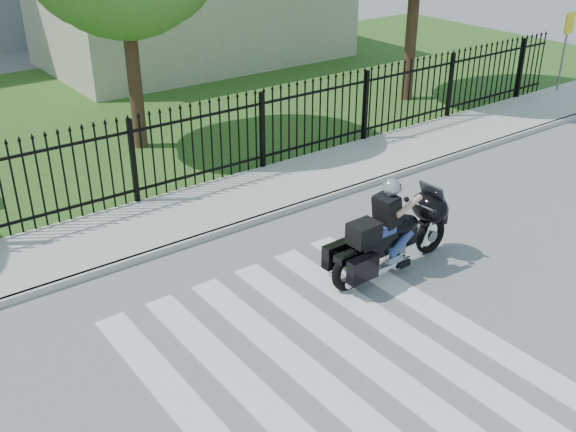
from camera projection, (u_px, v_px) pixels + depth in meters
ground at (333, 362)px, 9.00m from camera, size 120.00×120.00×0.00m
crosswalk at (333, 362)px, 9.00m from camera, size 5.00×5.50×0.01m
sidewalk at (161, 222)px, 12.57m from camera, size 40.00×2.00×0.12m
curb at (187, 243)px, 11.85m from camera, size 40.00×0.12×0.12m
grass_strip at (39, 126)px, 17.63m from camera, size 40.00×12.00×0.02m
iron_fence at (134, 164)px, 12.91m from camera, size 26.00×0.04×1.80m
building_low at (194, 9)px, 23.45m from camera, size 10.00×6.00×3.50m
motorcycle_rider at (390, 233)px, 10.82m from camera, size 2.57×0.78×1.70m
traffic_sign at (567, 35)px, 19.52m from camera, size 0.50×0.10×2.28m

